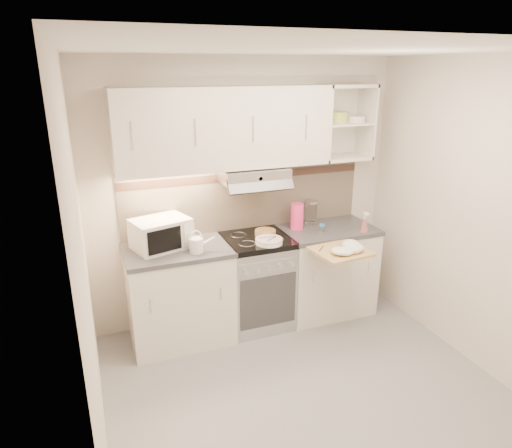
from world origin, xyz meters
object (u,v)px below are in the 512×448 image
(microwave, at_px, (161,234))
(electric_range, at_px, (257,281))
(watering_can, at_px, (197,244))
(spray_bottle, at_px, (364,224))
(pink_pitcher, at_px, (297,216))
(cutting_board, at_px, (340,251))
(glass_jar, at_px, (311,212))
(plate_stack, at_px, (269,241))

(microwave, bearing_deg, electric_range, -20.33)
(watering_can, height_order, spray_bottle, spray_bottle)
(watering_can, relative_size, pink_pitcher, 0.92)
(watering_can, bearing_deg, electric_range, 13.70)
(cutting_board, bearing_deg, glass_jar, 78.00)
(electric_range, distance_m, watering_can, 0.81)
(watering_can, relative_size, glass_jar, 1.02)
(electric_range, xyz_separation_m, glass_jar, (0.67, 0.20, 0.56))
(cutting_board, bearing_deg, microwave, 152.69)
(microwave, distance_m, pink_pitcher, 1.33)
(glass_jar, bearing_deg, pink_pitcher, -151.55)
(electric_range, bearing_deg, plate_stack, -74.97)
(plate_stack, relative_size, spray_bottle, 1.19)
(electric_range, height_order, pink_pitcher, pink_pitcher)
(glass_jar, bearing_deg, spray_bottle, -49.82)
(plate_stack, xyz_separation_m, spray_bottle, (0.97, -0.04, 0.06))
(watering_can, bearing_deg, cutting_board, -17.54)
(microwave, xyz_separation_m, pink_pitcher, (1.33, 0.03, -0.01))
(glass_jar, relative_size, spray_bottle, 1.11)
(spray_bottle, height_order, cutting_board, spray_bottle)
(watering_can, relative_size, spray_bottle, 1.13)
(microwave, height_order, cutting_board, microwave)
(pink_pitcher, height_order, spray_bottle, pink_pitcher)
(glass_jar, bearing_deg, watering_can, -164.61)
(electric_range, bearing_deg, cutting_board, -41.59)
(plate_stack, bearing_deg, pink_pitcher, 33.10)
(watering_can, bearing_deg, pink_pitcher, 12.31)
(spray_bottle, bearing_deg, electric_range, 171.31)
(plate_stack, bearing_deg, microwave, 165.36)
(plate_stack, bearing_deg, electric_range, 105.03)
(electric_range, height_order, plate_stack, plate_stack)
(electric_range, height_order, cutting_board, electric_range)
(electric_range, relative_size, glass_jar, 3.93)
(plate_stack, relative_size, glass_jar, 1.07)
(watering_can, xyz_separation_m, pink_pitcher, (1.06, 0.24, 0.06))
(pink_pitcher, distance_m, cutting_board, 0.64)
(watering_can, distance_m, cutting_board, 1.25)
(watering_can, relative_size, cutting_board, 0.51)
(microwave, bearing_deg, cutting_board, -38.12)
(electric_range, xyz_separation_m, plate_stack, (0.05, -0.18, 0.47))
(microwave, relative_size, spray_bottle, 2.64)
(plate_stack, height_order, spray_bottle, spray_bottle)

